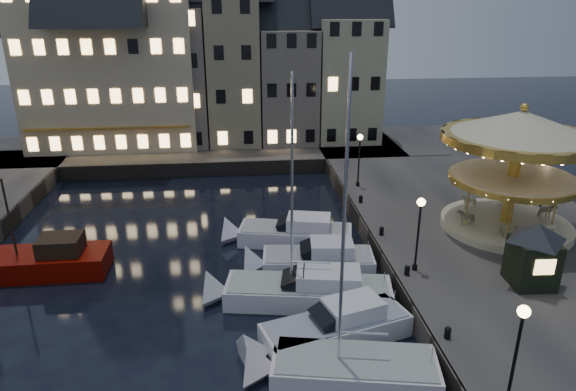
{
  "coord_description": "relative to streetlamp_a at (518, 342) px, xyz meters",
  "views": [
    {
      "loc": [
        -2.18,
        -22.76,
        15.02
      ],
      "look_at": [
        1.0,
        8.0,
        3.2
      ],
      "focal_mm": 32.0,
      "sensor_mm": 36.0,
      "label": 1
    }
  ],
  "objects": [
    {
      "name": "red_fishing_boat",
      "position": [
        -21.04,
        14.11,
        -3.31
      ],
      "size": [
        8.06,
        2.84,
        6.11
      ],
      "color": "#610700",
      "rests_on": "ground"
    },
    {
      "name": "quay_east",
      "position": [
        6.8,
        15.0,
        -3.37
      ],
      "size": [
        16.0,
        56.0,
        1.3
      ],
      "primitive_type": "cube",
      "color": "#474442",
      "rests_on": "ground"
    },
    {
      "name": "townhouse_nb",
      "position": [
        -21.25,
        39.0,
        4.26
      ],
      "size": [
        6.16,
        8.0,
        13.8
      ],
      "color": "slate",
      "rests_on": "quay_north"
    },
    {
      "name": "bollard_b",
      "position": [
        -0.6,
        9.5,
        -2.41
      ],
      "size": [
        0.3,
        0.3,
        0.57
      ],
      "color": "black",
      "rests_on": "quay_east"
    },
    {
      "name": "streetlamp_a",
      "position": [
        0.0,
        0.0,
        0.0
      ],
      "size": [
        0.44,
        0.44,
        4.17
      ],
      "color": "black",
      "rests_on": "quay_east"
    },
    {
      "name": "motorboat_b",
      "position": [
        -5.45,
        5.95,
        -3.37
      ],
      "size": [
        8.06,
        4.43,
        2.15
      ],
      "color": "silver",
      "rests_on": "ground"
    },
    {
      "name": "townhouse_nf",
      "position": [
        2.05,
        39.0,
        4.26
      ],
      "size": [
        6.82,
        8.0,
        13.8
      ],
      "color": "tan",
      "rests_on": "quay_north"
    },
    {
      "name": "hotel_corner",
      "position": [
        -21.2,
        39.0,
        5.76
      ],
      "size": [
        17.6,
        9.0,
        16.8
      ],
      "color": "beige",
      "rests_on": "quay_north"
    },
    {
      "name": "carousel",
      "position": [
        7.58,
        14.67,
        2.59
      ],
      "size": [
        9.2,
        9.2,
        8.05
      ],
      "color": "beige",
      "rests_on": "quay_east"
    },
    {
      "name": "quaywall_e",
      "position": [
        -1.2,
        15.0,
        -3.37
      ],
      "size": [
        0.15,
        44.0,
        1.3
      ],
      "primitive_type": "cube",
      "color": "#47423A",
      "rests_on": "ground"
    },
    {
      "name": "streetlamp_c",
      "position": [
        0.0,
        23.5,
        0.0
      ],
      "size": [
        0.44,
        0.44,
        4.17
      ],
      "color": "black",
      "rests_on": "quay_east"
    },
    {
      "name": "townhouse_nc",
      "position": [
        -15.2,
        39.0,
        4.76
      ],
      "size": [
        6.82,
        8.0,
        14.8
      ],
      "color": "slate",
      "rests_on": "quay_north"
    },
    {
      "name": "streetlamp_d",
      "position": [
        11.3,
        17.0,
        0.0
      ],
      "size": [
        0.44,
        0.44,
        4.17
      ],
      "color": "black",
      "rests_on": "quay_east"
    },
    {
      "name": "ground",
      "position": [
        -7.2,
        9.0,
        -4.02
      ],
      "size": [
        160.0,
        160.0,
        0.0
      ],
      "primitive_type": "plane",
      "color": "black",
      "rests_on": "ground"
    },
    {
      "name": "motorboat_c",
      "position": [
        -6.3,
        9.47,
        -3.34
      ],
      "size": [
        9.82,
        4.05,
        12.99
      ],
      "color": "silver",
      "rests_on": "ground"
    },
    {
      "name": "townhouse_ne",
      "position": [
        -4.0,
        39.0,
        3.76
      ],
      "size": [
        6.16,
        8.0,
        12.8
      ],
      "color": "slate",
      "rests_on": "quay_north"
    },
    {
      "name": "bollard_c",
      "position": [
        -0.6,
        14.5,
        -2.41
      ],
      "size": [
        0.3,
        0.3,
        0.57
      ],
      "color": "black",
      "rests_on": "quay_east"
    },
    {
      "name": "ticket_kiosk",
      "position": [
        5.35,
        7.95,
        -0.43
      ],
      "size": [
        3.28,
        3.28,
        3.85
      ],
      "color": "black",
      "rests_on": "quay_east"
    },
    {
      "name": "motorboat_a",
      "position": [
        -5.41,
        3.35,
        -3.48
      ],
      "size": [
        8.03,
        3.96,
        13.31
      ],
      "color": "silver",
      "rests_on": "ground"
    },
    {
      "name": "bollard_a",
      "position": [
        -0.6,
        4.0,
        -2.41
      ],
      "size": [
        0.3,
        0.3,
        0.57
      ],
      "color": "black",
      "rests_on": "quay_east"
    },
    {
      "name": "townhouse_nd",
      "position": [
        -9.45,
        39.0,
        5.26
      ],
      "size": [
        5.5,
        8.0,
        15.8
      ],
      "color": "gray",
      "rests_on": "quay_north"
    },
    {
      "name": "quaywall_n",
      "position": [
        -13.2,
        31.0,
        -3.37
      ],
      "size": [
        48.0,
        0.15,
        1.3
      ],
      "primitive_type": "cube",
      "color": "#47423A",
      "rests_on": "ground"
    },
    {
      "name": "streetlamp_b",
      "position": [
        0.0,
        10.0,
        0.0
      ],
      "size": [
        0.44,
        0.44,
        4.17
      ],
      "color": "black",
      "rests_on": "quay_east"
    },
    {
      "name": "motorboat_e",
      "position": [
        -6.16,
        16.62,
        -3.37
      ],
      "size": [
        8.42,
        4.05,
        2.15
      ],
      "color": "silver",
      "rests_on": "ground"
    },
    {
      "name": "bollard_d",
      "position": [
        -0.6,
        20.0,
        -2.41
      ],
      "size": [
        0.3,
        0.3,
        0.57
      ],
      "color": "black",
      "rests_on": "quay_east"
    },
    {
      "name": "quay_north",
      "position": [
        -15.2,
        37.0,
        -3.37
      ],
      "size": [
        44.0,
        12.0,
        1.3
      ],
      "primitive_type": "cube",
      "color": "#474442",
      "rests_on": "ground"
    },
    {
      "name": "townhouse_na",
      "position": [
        -26.7,
        39.0,
        3.76
      ],
      "size": [
        5.5,
        8.0,
        12.8
      ],
      "color": "gray",
      "rests_on": "quay_north"
    },
    {
      "name": "motorboat_d",
      "position": [
        -5.28,
        12.73,
        -3.38
      ],
      "size": [
        7.58,
        3.14,
        2.15
      ],
      "color": "silver",
      "rests_on": "ground"
    }
  ]
}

